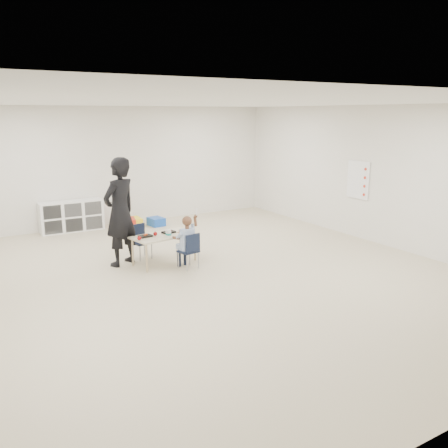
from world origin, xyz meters
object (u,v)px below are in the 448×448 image
chair_near (188,250)px  adult (120,212)px  table (164,249)px  child (188,240)px  cubby_shelf (72,216)px

chair_near → adult: bearing=128.8°
table → child: size_ratio=1.24×
child → adult: 1.30m
table → child: child is taller
child → cubby_shelf: bearing=95.6°
chair_near → adult: (-0.92, 0.79, 0.64)m
child → cubby_shelf: child is taller
table → cubby_shelf: cubby_shelf is taller
cubby_shelf → adult: size_ratio=0.73×
table → adult: (-0.68, 0.32, 0.69)m
table → child: 0.58m
cubby_shelf → table: bearing=-75.5°
table → adult: adult is taller
chair_near → child: 0.18m
child → cubby_shelf: (-1.09, 3.75, -0.15)m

